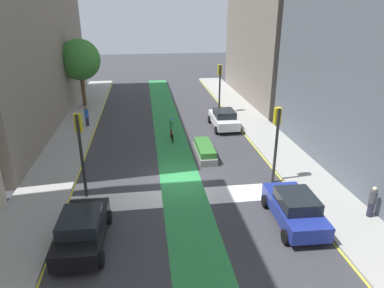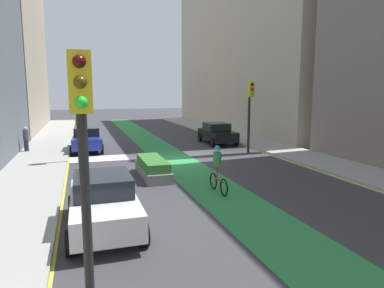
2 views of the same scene
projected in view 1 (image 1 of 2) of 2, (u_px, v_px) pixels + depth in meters
The scene contains 18 objects.
ground_plane at pixel (179, 180), 20.37m from camera, with size 120.00×120.00×0.00m, color #38383D.
bike_lane_paint at pixel (181, 180), 20.38m from camera, with size 2.40×60.00×0.01m, color #2D8C47.
crosswalk_band at pixel (183, 197), 18.52m from camera, with size 12.00×1.80×0.01m, color silver.
sidewalk_left at pixel (46, 187), 19.38m from camera, with size 3.00×60.00×0.15m, color #9E9E99.
curb_stripe_left at pixel (74, 187), 19.59m from camera, with size 0.16×60.00×0.01m, color yellow.
sidewalk_right at pixel (300, 171), 21.30m from camera, with size 3.00×60.00×0.15m, color #9E9E99.
curb_stripe_right at pixel (277, 174), 21.13m from camera, with size 0.16×60.00×0.01m, color yellow.
traffic_signal_near_right at pixel (277, 131), 19.13m from camera, with size 0.35×0.52×4.40m.
traffic_signal_near_left at pixel (80, 140), 17.58m from camera, with size 0.35×0.52×4.54m.
traffic_signal_far_right at pixel (220, 80), 31.99m from camera, with size 0.35×0.52×4.58m.
car_white_right_far at pixel (224, 119), 28.89m from camera, with size 2.03×4.20×1.57m.
car_black_left_near at pixel (82, 229), 14.51m from camera, with size 2.11×4.24×1.57m.
car_blue_right_near at pixel (295, 208), 16.03m from camera, with size 2.14×4.26×1.57m.
cyclist_in_lane at pixel (172, 129), 26.02m from camera, with size 0.32×1.73×1.86m.
pedestrian_sidewalk_right_a at pixel (372, 201), 16.30m from camera, with size 0.34×0.34×1.57m.
pedestrian_sidewalk_left_a at pixel (87, 116), 28.90m from camera, with size 0.34×0.34×1.63m.
street_tree_near at pixel (80, 60), 33.55m from camera, with size 3.95×3.95×6.55m.
median_planter at pixel (205, 151), 23.46m from camera, with size 1.13×3.47×0.85m.
Camera 1 is at (-1.76, -18.10, 9.44)m, focal length 32.48 mm.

